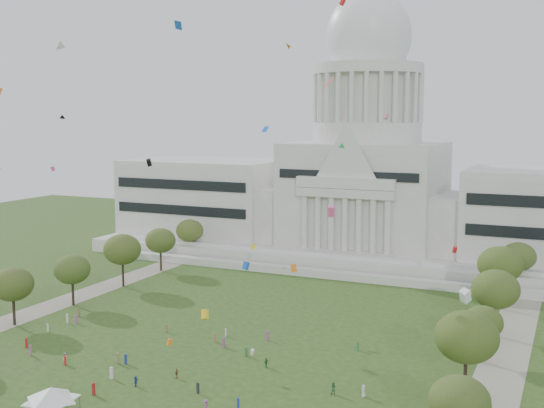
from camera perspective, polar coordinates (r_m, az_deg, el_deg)
name	(u,v)px	position (r m, az deg, el deg)	size (l,w,h in m)	color
ground	(152,393)	(110.13, -10.02, -15.31)	(400.00, 400.00, 0.00)	#2E4B1B
capitol	(366,183)	(206.46, 7.85, 1.76)	(160.00, 64.50, 91.30)	silver
path_left	(48,307)	(160.95, -18.26, -8.22)	(8.00, 160.00, 0.04)	gray
path_right	(500,374)	(121.59, 18.53, -13.35)	(8.00, 160.00, 0.04)	gray
row_tree_r_1	(460,401)	(89.62, 15.42, -15.62)	(7.58, 7.58, 10.78)	black
row_tree_l_2	(13,284)	(148.05, -20.88, -6.30)	(8.42, 8.42, 11.97)	black
row_tree_r_2	(467,337)	(107.04, 15.97, -10.66)	(9.55, 9.55, 13.58)	black
row_tree_l_3	(72,269)	(159.28, -16.39, -5.27)	(8.12, 8.12, 11.55)	black
row_tree_r_3	(483,323)	(123.94, 17.21, -9.45)	(7.01, 7.01, 9.98)	black
row_tree_l_4	(122,249)	(173.15, -12.42, -3.74)	(9.29, 9.29, 13.21)	black
row_tree_r_4	(496,289)	(138.26, 18.20, -6.80)	(9.19, 9.19, 13.06)	black
row_tree_l_5	(160,241)	(188.89, -9.32, -3.04)	(8.33, 8.33, 11.85)	black
row_tree_r_5	(500,265)	(157.80, 18.54, -4.83)	(9.82, 9.82, 13.96)	black
row_tree_l_6	(190,231)	(204.86, -6.90, -2.22)	(8.19, 8.19, 11.64)	black
row_tree_r_6	(518,257)	(175.40, 19.93, -4.16)	(8.42, 8.42, 11.97)	black
event_tent	(51,394)	(104.09, -18.00, -14.85)	(8.97, 8.97, 4.56)	#4C4C4C
person_0	(363,391)	(107.77, 7.66, -15.23)	(0.93, 0.61, 1.91)	silver
person_2	(334,388)	(108.09, 5.17, -15.12)	(0.94, 0.58, 1.93)	#33723F
person_3	(206,406)	(102.57, -5.56, -16.44)	(1.18, 0.61, 1.82)	#994C8C
person_4	(177,373)	(114.86, -7.98, -13.85)	(0.96, 0.52, 1.64)	olive
person_5	(136,381)	(112.75, -11.33, -14.33)	(1.55, 0.61, 1.67)	navy
person_8	(65,358)	(125.07, -16.93, -12.24)	(0.92, 0.57, 1.90)	silver
person_10	(266,363)	(118.15, -0.49, -13.13)	(1.03, 0.56, 1.76)	#33723F
distant_crowd	(121,348)	(127.64, -12.50, -11.72)	(65.68, 37.13, 1.95)	olive
kite_swarm	(194,209)	(106.69, -6.54, -0.43)	(82.10, 102.49, 56.29)	#E54C8C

